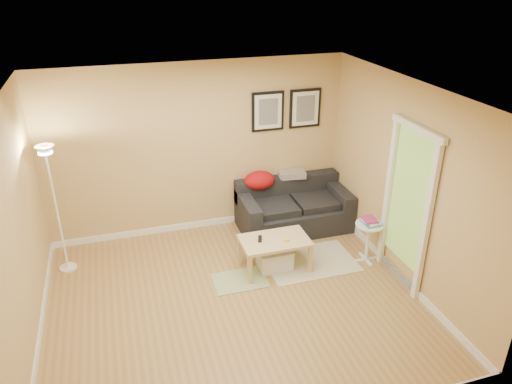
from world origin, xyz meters
TOP-DOWN VIEW (x-y plane):
  - floor at (0.00, 0.00)m, footprint 4.50×4.50m
  - ceiling at (0.00, 0.00)m, footprint 4.50×4.50m
  - wall_back at (0.00, 2.00)m, footprint 4.50×0.00m
  - wall_front at (0.00, -2.00)m, footprint 4.50×0.00m
  - wall_left at (-2.25, 0.00)m, footprint 0.00×4.00m
  - wall_right at (2.25, 0.00)m, footprint 0.00×4.00m
  - baseboard_back at (0.00, 1.99)m, footprint 4.50×0.02m
  - baseboard_left at (-2.24, 0.00)m, footprint 0.02×4.00m
  - baseboard_right at (2.24, 0.00)m, footprint 0.02×4.00m
  - sofa at (1.38, 1.53)m, footprint 1.70×0.90m
  - red_throw at (0.90, 1.80)m, footprint 0.48×0.36m
  - plaid_throw at (1.45, 1.86)m, footprint 0.45×0.32m
  - framed_print_left at (1.08, 1.98)m, footprint 0.50×0.04m
  - framed_print_right at (1.68, 1.98)m, footprint 0.50×0.04m
  - area_rug at (1.25, 0.54)m, footprint 1.25×0.85m
  - green_runner at (0.19, 0.40)m, footprint 0.70×0.50m
  - coffee_table at (0.72, 0.55)m, footprint 1.04×0.81m
  - remote_control at (0.53, 0.61)m, footprint 0.10×0.17m
  - tape_roll at (0.86, 0.47)m, footprint 0.07×0.07m
  - storage_bin at (0.73, 0.56)m, footprint 0.47×0.34m
  - side_table at (2.02, 0.35)m, footprint 0.38×0.38m
  - book_stack at (2.03, 0.36)m, footprint 0.26×0.30m
  - floor_lamp at (-2.00, 1.37)m, footprint 0.23×0.23m
  - doorway at (2.20, -0.15)m, footprint 0.12×1.01m

SIDE VIEW (x-z plane):
  - floor at x=0.00m, z-range 0.00..0.00m
  - area_rug at x=1.25m, z-range 0.00..0.01m
  - green_runner at x=0.19m, z-range 0.00..0.01m
  - baseboard_back at x=0.00m, z-range 0.00..0.10m
  - baseboard_left at x=-2.24m, z-range 0.00..0.10m
  - baseboard_right at x=2.24m, z-range 0.00..0.10m
  - storage_bin at x=0.73m, z-range 0.00..0.29m
  - coffee_table at x=0.72m, z-range 0.00..0.46m
  - side_table at x=2.02m, z-range 0.00..0.59m
  - sofa at x=1.38m, z-range 0.00..0.75m
  - remote_control at x=0.53m, z-range 0.46..0.48m
  - tape_roll at x=0.86m, z-range 0.46..0.49m
  - book_stack at x=2.03m, z-range 0.59..0.67m
  - red_throw at x=0.90m, z-range 0.63..0.91m
  - plaid_throw at x=1.45m, z-range 0.73..0.83m
  - floor_lamp at x=-2.00m, z-range -0.05..1.75m
  - doorway at x=2.20m, z-range -0.04..2.09m
  - wall_back at x=0.00m, z-range -0.95..3.55m
  - wall_front at x=0.00m, z-range -0.95..3.55m
  - wall_left at x=-2.25m, z-range -0.70..3.30m
  - wall_right at x=2.25m, z-range -0.70..3.30m
  - framed_print_left at x=1.08m, z-range 1.50..2.10m
  - framed_print_right at x=1.68m, z-range 1.50..2.10m
  - ceiling at x=0.00m, z-range 2.60..2.60m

